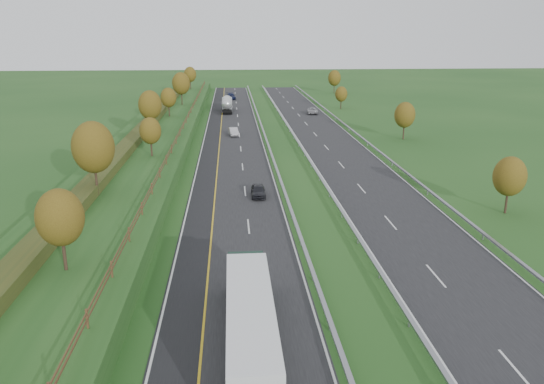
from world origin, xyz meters
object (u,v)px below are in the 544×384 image
at_px(car_small_far, 231,96).
at_px(car_oncoming, 312,111).
at_px(road_tanker, 227,104).
at_px(box_lorry, 250,320).
at_px(car_silver_mid, 234,132).
at_px(car_dark_near, 258,191).

relative_size(car_small_far, car_oncoming, 1.10).
bearing_deg(road_tanker, car_small_far, 87.82).
height_order(box_lorry, car_oncoming, box_lorry).
bearing_deg(road_tanker, box_lorry, -89.04).
distance_m(car_silver_mid, car_small_far, 56.05).
relative_size(box_lorry, car_small_far, 2.89).
distance_m(car_dark_near, car_small_far, 94.10).
height_order(box_lorry, road_tanker, box_lorry).
relative_size(car_silver_mid, car_small_far, 0.76).
bearing_deg(car_oncoming, car_silver_mid, 61.99).
height_order(box_lorry, car_dark_near, box_lorry).
distance_m(box_lorry, car_small_far, 125.25).
height_order(car_small_far, car_oncoming, car_small_far).
bearing_deg(box_lorry, car_small_far, 90.34).
height_order(car_dark_near, car_silver_mid, car_silver_mid).
xyz_separation_m(box_lorry, car_dark_near, (2.10, 31.18, -1.62)).
bearing_deg(car_silver_mid, car_small_far, 83.52).
height_order(road_tanker, car_oncoming, road_tanker).
distance_m(box_lorry, car_silver_mid, 69.22).
height_order(road_tanker, car_dark_near, road_tanker).
distance_m(road_tanker, car_dark_near, 69.55).
height_order(car_dark_near, car_small_far, car_small_far).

